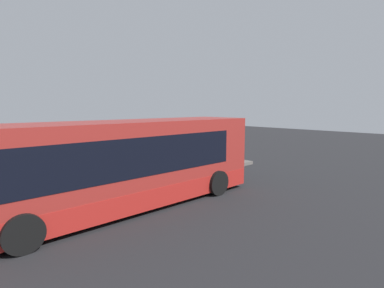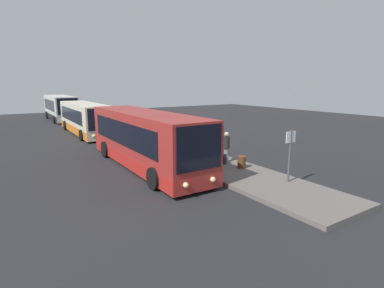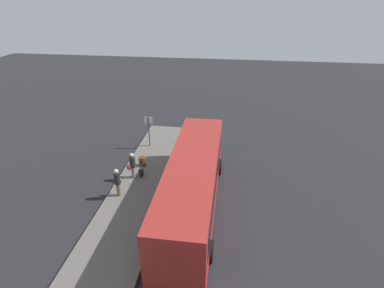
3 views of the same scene
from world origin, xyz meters
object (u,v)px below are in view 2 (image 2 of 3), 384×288
object	(u,v)px
bus_third	(60,108)
passenger_waiting	(211,140)
sign_post	(290,150)
trash_bin	(242,162)
suitcase	(223,159)
bus_lead	(144,140)
bus_second	(85,119)
passenger_boarding	(226,146)

from	to	relation	value
bus_third	passenger_waiting	distance (m)	27.79
bus_third	sign_post	world-z (taller)	bus_third
trash_bin	suitcase	bearing A→B (deg)	-166.16
bus_lead	passenger_waiting	xyz separation A→B (m)	(0.40, 4.40, -0.37)
bus_second	trash_bin	distance (m)	18.18
passenger_boarding	sign_post	world-z (taller)	sign_post
suitcase	passenger_waiting	bearing A→B (deg)	162.12
passenger_waiting	sign_post	distance (m)	6.36
bus_lead	bus_third	size ratio (longest dim) A/B	1.11
passenger_boarding	suitcase	bearing A→B (deg)	-107.09
suitcase	trash_bin	distance (m)	1.26
bus_second	passenger_boarding	world-z (taller)	bus_second
bus_third	passenger_boarding	size ratio (longest dim) A/B	5.79
suitcase	passenger_boarding	bearing A→B (deg)	121.40
bus_third	sign_post	distance (m)	34.04
passenger_waiting	sign_post	xyz separation A→B (m)	(6.34, -0.16, 0.52)
bus_lead	sign_post	world-z (taller)	bus_lead
sign_post	passenger_boarding	bearing A→B (deg)	-178.57
bus_second	passenger_waiting	xyz separation A→B (m)	(14.31, 4.40, -0.24)
bus_second	sign_post	bearing A→B (deg)	11.61
passenger_boarding	passenger_waiting	xyz separation A→B (m)	(-1.91, 0.27, 0.04)
bus_second	trash_bin	size ratio (longest dim) A/B	17.14
sign_post	passenger_waiting	bearing A→B (deg)	178.59
bus_lead	suitcase	world-z (taller)	bus_lead
bus_third	suitcase	distance (m)	29.86
bus_second	sign_post	distance (m)	21.09
bus_second	passenger_waiting	bearing A→B (deg)	17.09
bus_second	suitcase	xyz separation A→B (m)	(16.49, 3.70, -0.94)
bus_third	suitcase	bearing A→B (deg)	7.12
bus_third	bus_second	bearing A→B (deg)	0.00
sign_post	bus_third	bearing A→B (deg)	-172.84
bus_second	passenger_boarding	bearing A→B (deg)	14.29
bus_second	sign_post	size ratio (longest dim) A/B	4.60
bus_lead	sign_post	distance (m)	7.97
bus_second	passenger_boarding	distance (m)	16.75
trash_bin	bus_third	bearing A→B (deg)	-172.61
bus_lead	trash_bin	size ratio (longest dim) A/B	17.38
bus_second	bus_lead	bearing A→B (deg)	-0.00
passenger_waiting	suitcase	distance (m)	2.39
bus_lead	bus_third	distance (m)	27.04
trash_bin	sign_post	bearing A→B (deg)	4.78
bus_second	suitcase	distance (m)	16.93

